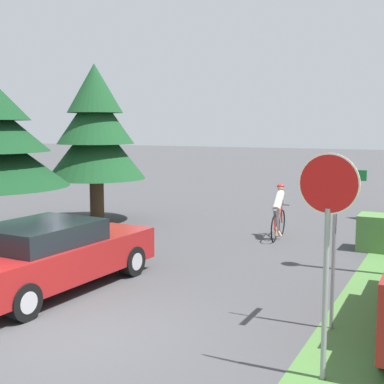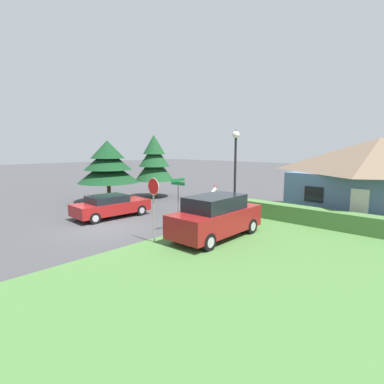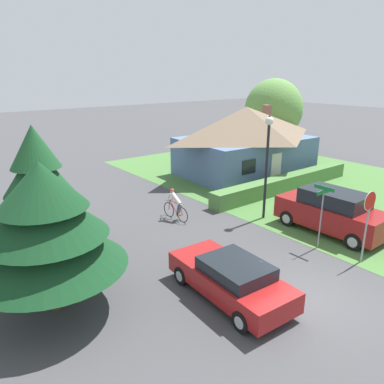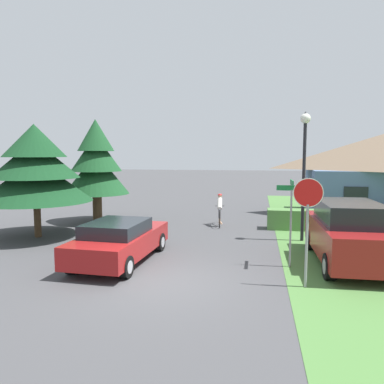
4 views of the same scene
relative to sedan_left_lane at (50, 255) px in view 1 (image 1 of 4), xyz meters
The scene contains 6 objects.
ground_plane 2.58m from the sedan_left_lane, 40.91° to the right, with size 140.00×140.00×0.00m, color #424244.
sedan_left_lane is the anchor object (origin of this frame).
cyclist 7.12m from the sedan_left_lane, 68.72° to the left, with size 0.44×1.80×1.56m.
stop_sign 5.99m from the sedan_left_lane, 13.99° to the right, with size 0.76×0.07×2.88m.
street_name_sign 5.53m from the sedan_left_lane, ahead, with size 0.90×0.90×2.70m.
conifer_tall_far 8.00m from the sedan_left_lane, 119.39° to the left, with size 3.28×3.28×5.23m.
Camera 1 is at (5.14, -6.30, 3.19)m, focal length 50.00 mm.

